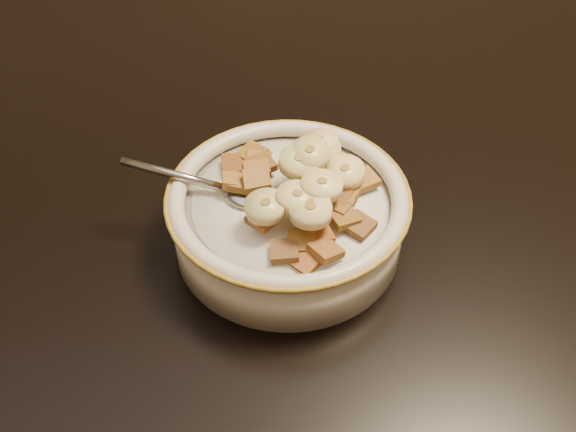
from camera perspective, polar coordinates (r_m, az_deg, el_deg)
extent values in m
cube|color=black|center=(0.70, -3.62, 4.92)|extent=(1.40, 0.90, 0.04)
cube|color=black|center=(1.40, -13.61, 12.57)|extent=(0.49, 0.49, 0.91)
cylinder|color=#B9B1A6|center=(0.57, 0.00, -0.59)|extent=(0.18, 0.18, 0.04)
cylinder|color=silver|center=(0.56, 0.00, 0.97)|extent=(0.15, 0.15, 0.00)
ellipsoid|color=gray|center=(0.56, -2.92, 1.67)|extent=(0.05, 0.05, 0.01)
cube|color=brown|center=(0.56, 4.65, 2.11)|extent=(0.03, 0.03, 0.01)
cube|color=brown|center=(0.55, 2.19, 3.29)|extent=(0.03, 0.03, 0.01)
cube|color=brown|center=(0.58, -2.34, 4.42)|extent=(0.03, 0.02, 0.01)
cube|color=brown|center=(0.58, -2.16, 4.09)|extent=(0.03, 0.02, 0.01)
cube|color=brown|center=(0.55, 1.59, 3.63)|extent=(0.03, 0.03, 0.01)
cube|color=brown|center=(0.55, 3.83, 1.47)|extent=(0.03, 0.03, 0.01)
cube|color=#643510|center=(0.58, -4.25, 4.04)|extent=(0.02, 0.02, 0.01)
cube|color=brown|center=(0.51, -0.27, -2.79)|extent=(0.02, 0.02, 0.01)
cube|color=brown|center=(0.53, 4.40, -0.07)|extent=(0.03, 0.02, 0.01)
cube|color=brown|center=(0.51, 1.42, -3.51)|extent=(0.03, 0.03, 0.01)
cube|color=brown|center=(0.52, 2.36, -1.43)|extent=(0.02, 0.02, 0.01)
cube|color=brown|center=(0.51, 2.99, -2.74)|extent=(0.03, 0.03, 0.01)
cube|color=#966130|center=(0.55, -2.47, 2.90)|extent=(0.02, 0.02, 0.01)
cube|color=brown|center=(0.58, 3.17, 4.31)|extent=(0.02, 0.02, 0.01)
cube|color=brown|center=(0.53, 5.65, -0.74)|extent=(0.03, 0.03, 0.01)
cube|color=brown|center=(0.56, -3.80, 2.61)|extent=(0.03, 0.03, 0.01)
cube|color=brown|center=(0.52, 1.07, -1.97)|extent=(0.03, 0.03, 0.01)
cube|color=#9D6324|center=(0.57, 6.00, 2.88)|extent=(0.02, 0.02, 0.01)
cube|color=#985E2B|center=(0.58, 3.53, 3.68)|extent=(0.03, 0.03, 0.01)
cube|color=brown|center=(0.57, 1.86, 4.36)|extent=(0.03, 0.03, 0.01)
cube|color=brown|center=(0.54, 3.94, 0.94)|extent=(0.03, 0.03, 0.01)
cube|color=brown|center=(0.53, -1.86, 0.57)|extent=(0.02, 0.02, 0.01)
cube|color=#905B18|center=(0.53, -1.22, 0.82)|extent=(0.03, 0.03, 0.01)
cube|color=brown|center=(0.56, -2.48, 3.70)|extent=(0.02, 0.02, 0.01)
cube|color=brown|center=(0.57, 3.26, 3.93)|extent=(0.03, 0.03, 0.01)
cube|color=brown|center=(0.57, 2.25, 4.08)|extent=(0.02, 0.02, 0.01)
cube|color=olive|center=(0.58, 1.90, 4.80)|extent=(0.03, 0.03, 0.01)
cube|color=#954A19|center=(0.57, 5.09, 3.19)|extent=(0.03, 0.03, 0.01)
cube|color=olive|center=(0.56, -4.20, 2.75)|extent=(0.02, 0.02, 0.01)
cube|color=brown|center=(0.52, -1.98, -0.16)|extent=(0.03, 0.03, 0.01)
cube|color=brown|center=(0.55, 4.38, 1.68)|extent=(0.03, 0.03, 0.01)
cube|color=brown|center=(0.59, -2.83, 4.93)|extent=(0.03, 0.03, 0.01)
cylinder|color=#F0DC89|center=(0.52, 0.77, 1.44)|extent=(0.04, 0.04, 0.01)
cylinder|color=#F5D988|center=(0.52, 1.66, 0.76)|extent=(0.04, 0.04, 0.01)
cylinder|color=#DAC28A|center=(0.51, 1.80, 0.38)|extent=(0.03, 0.03, 0.01)
cylinder|color=#CAC27D|center=(0.55, 0.86, 4.25)|extent=(0.04, 0.04, 0.02)
cylinder|color=beige|center=(0.57, 2.65, 5.27)|extent=(0.04, 0.04, 0.01)
cylinder|color=tan|center=(0.55, 1.74, 4.93)|extent=(0.04, 0.04, 0.01)
cylinder|color=#CCC173|center=(0.52, -1.77, 0.74)|extent=(0.04, 0.04, 0.01)
cylinder|color=beige|center=(0.53, 2.69, 2.40)|extent=(0.04, 0.04, 0.01)
cylinder|color=tan|center=(0.57, 2.48, 5.72)|extent=(0.04, 0.04, 0.02)
cylinder|color=#E8C675|center=(0.56, 4.48, 3.46)|extent=(0.04, 0.04, 0.01)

